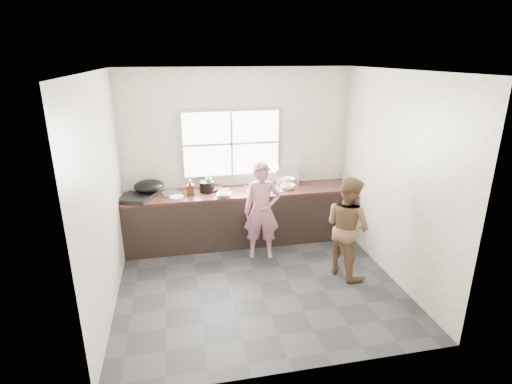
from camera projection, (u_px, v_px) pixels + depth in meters
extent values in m
cube|color=#2C2C2F|center=(258.00, 283.00, 5.30)|extent=(3.60, 3.20, 0.01)
cube|color=silver|center=(259.00, 70.00, 4.41)|extent=(3.60, 3.20, 0.01)
cube|color=beige|center=(238.00, 155.00, 6.34)|extent=(3.60, 0.01, 2.70)
cube|color=beige|center=(103.00, 196.00, 4.51)|extent=(0.01, 3.20, 2.70)
cube|color=beige|center=(394.00, 178.00, 5.20)|extent=(0.01, 3.20, 2.70)
cube|color=silver|center=(298.00, 245.00, 3.37)|extent=(3.60, 0.01, 2.70)
cube|color=black|center=(242.00, 217.00, 6.36)|extent=(3.60, 0.62, 0.82)
cube|color=#3B1D18|center=(241.00, 192.00, 6.22)|extent=(3.60, 0.64, 0.04)
cube|color=silver|center=(263.00, 189.00, 6.27)|extent=(0.55, 0.45, 0.02)
cylinder|color=silver|center=(261.00, 177.00, 6.41)|extent=(0.02, 0.02, 0.30)
cube|color=#9EA0A5|center=(231.00, 144.00, 6.24)|extent=(1.60, 0.05, 1.10)
cube|color=white|center=(232.00, 144.00, 6.22)|extent=(1.50, 0.01, 1.00)
imported|color=#B16A7D|center=(262.00, 214.00, 5.80)|extent=(0.54, 0.41, 1.35)
imported|color=brown|center=(348.00, 227.00, 5.32)|extent=(0.74, 0.82, 1.39)
cylinder|color=black|center=(211.00, 188.00, 6.27)|extent=(0.41, 0.41, 0.04)
cube|color=silver|center=(224.00, 189.00, 6.16)|extent=(0.19, 0.11, 0.01)
imported|color=white|center=(224.00, 195.00, 5.95)|extent=(0.26, 0.26, 0.06)
imported|color=white|center=(287.00, 187.00, 6.29)|extent=(0.24, 0.24, 0.06)
imported|color=silver|center=(262.00, 188.00, 6.24)|extent=(0.25, 0.25, 0.06)
cylinder|color=black|center=(207.00, 187.00, 6.15)|extent=(0.27, 0.27, 0.16)
cylinder|color=white|center=(177.00, 197.00, 5.92)|extent=(0.23, 0.23, 0.02)
imported|color=green|center=(209.00, 182.00, 6.16)|extent=(0.14, 0.14, 0.29)
imported|color=#412110|center=(190.00, 188.00, 6.02)|extent=(0.10, 0.10, 0.21)
imported|color=#4E2413|center=(207.00, 184.00, 6.26)|extent=(0.15, 0.15, 0.16)
cylinder|color=silver|center=(191.00, 188.00, 6.18)|extent=(0.09, 0.09, 0.10)
cube|color=black|center=(136.00, 198.00, 5.80)|extent=(0.56, 0.56, 0.06)
ellipsoid|color=black|center=(149.00, 186.00, 5.97)|extent=(0.53, 0.53, 0.17)
cube|color=silver|center=(288.00, 175.00, 6.53)|extent=(0.42, 0.35, 0.27)
cylinder|color=silver|center=(170.00, 192.00, 6.12)|extent=(0.28, 0.28, 0.01)
cylinder|color=#A6A9AD|center=(172.00, 194.00, 6.03)|extent=(0.36, 0.36, 0.01)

